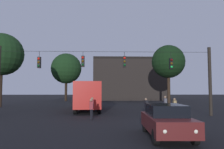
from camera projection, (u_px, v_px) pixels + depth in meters
name	position (u px, v px, depth m)	size (l,w,h in m)	color
ground_plane	(105.00, 107.00, 28.51)	(168.00, 168.00, 0.00)	black
overhead_signal_span	(106.00, 75.00, 19.13)	(18.39, 0.44, 5.96)	black
city_bus	(87.00, 93.00, 24.94)	(3.28, 11.15, 3.00)	#B21E19
car_near_right	(166.00, 120.00, 10.45)	(1.95, 4.39, 1.52)	#511919
pedestrian_crossing_left	(175.00, 106.00, 18.95)	(0.25, 0.36, 1.53)	black
pedestrian_crossing_center	(165.00, 104.00, 20.12)	(0.25, 0.37, 1.68)	black
pedestrian_crossing_right	(146.00, 106.00, 19.26)	(0.34, 0.42, 1.51)	black
pedestrian_near_bus	(91.00, 108.00, 16.60)	(0.27, 0.38, 1.56)	black
pedestrian_trailing	(92.00, 106.00, 18.32)	(0.26, 0.37, 1.61)	black
corner_building	(128.00, 80.00, 53.60)	(16.03, 12.93, 9.36)	black
tree_left_silhouette	(168.00, 62.00, 35.83)	(5.29, 5.29, 9.43)	#2D2116
tree_behind_building	(66.00, 69.00, 45.97)	(6.22, 6.22, 9.77)	black
tree_right_far	(2.00, 54.00, 29.48)	(5.57, 5.57, 9.71)	black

